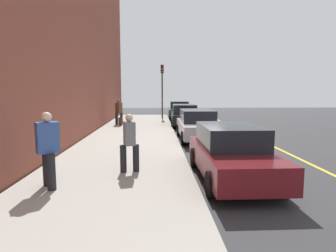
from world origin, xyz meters
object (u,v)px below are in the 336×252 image
at_px(parked_car_black, 184,115).
at_px(pedestrian_blue_coat, 48,148).
at_px(parked_car_green, 179,110).
at_px(parked_car_maroon, 231,153).
at_px(parked_car_silver, 198,125).
at_px(rolling_suitcase, 120,121).
at_px(pedestrian_grey_coat, 129,141).
at_px(pedestrian_brown_coat, 119,111).
at_px(traffic_light_pole, 162,82).

bearing_deg(parked_car_black, pedestrian_blue_coat, -18.65).
distance_m(parked_car_green, parked_car_maroon, 18.65).
bearing_deg(parked_car_black, parked_car_silver, 1.14).
bearing_deg(rolling_suitcase, pedestrian_grey_coat, 8.23).
height_order(parked_car_maroon, pedestrian_grey_coat, pedestrian_grey_coat).
xyz_separation_m(parked_car_maroon, pedestrian_brown_coat, (-12.31, -4.69, 0.32)).
distance_m(parked_car_black, rolling_suitcase, 4.47).
bearing_deg(parked_car_silver, parked_car_maroon, 0.11).
relative_size(parked_car_black, rolling_suitcase, 4.93).
bearing_deg(parked_car_green, pedestrian_brown_coat, -36.35).
distance_m(pedestrian_brown_coat, rolling_suitcase, 0.81).
relative_size(parked_car_silver, pedestrian_blue_coat, 2.46).
relative_size(pedestrian_brown_coat, pedestrian_grey_coat, 1.04).
bearing_deg(traffic_light_pole, pedestrian_blue_coat, -9.45).
xyz_separation_m(parked_car_maroon, pedestrian_blue_coat, (1.02, -4.68, 0.37)).
xyz_separation_m(parked_car_black, rolling_suitcase, (0.60, -4.41, -0.34)).
bearing_deg(traffic_light_pole, parked_car_black, 16.05).
bearing_deg(rolling_suitcase, pedestrian_blue_coat, -0.62).
bearing_deg(traffic_light_pole, pedestrian_grey_coat, -4.26).
bearing_deg(parked_car_green, pedestrian_blue_coat, -13.32).
bearing_deg(pedestrian_brown_coat, pedestrian_blue_coat, 0.03).
xyz_separation_m(pedestrian_grey_coat, traffic_light_pole, (-17.22, 1.28, 2.16)).
xyz_separation_m(parked_car_black, pedestrian_blue_coat, (13.49, -4.55, 0.37)).
relative_size(parked_car_silver, pedestrian_grey_coat, 2.70).
bearing_deg(parked_car_black, parked_car_green, 179.02).
height_order(parked_car_green, pedestrian_blue_coat, pedestrian_blue_coat).
distance_m(pedestrian_blue_coat, rolling_suitcase, 12.91).
distance_m(parked_car_silver, traffic_light_pole, 11.23).
distance_m(parked_car_maroon, pedestrian_blue_coat, 4.80).
height_order(parked_car_maroon, traffic_light_pole, traffic_light_pole).
bearing_deg(parked_car_maroon, parked_car_black, -179.41).
distance_m(parked_car_green, parked_car_silver, 11.94).
relative_size(pedestrian_brown_coat, traffic_light_pole, 0.38).
bearing_deg(parked_car_black, pedestrian_grey_coat, -12.74).
bearing_deg(pedestrian_blue_coat, rolling_suitcase, 179.38).
distance_m(parked_car_maroon, pedestrian_brown_coat, 13.18).
height_order(pedestrian_brown_coat, rolling_suitcase, pedestrian_brown_coat).
bearing_deg(pedestrian_brown_coat, parked_car_green, 143.65).
bearing_deg(pedestrian_grey_coat, pedestrian_brown_coat, -171.39).
distance_m(pedestrian_grey_coat, rolling_suitcase, 11.68).
bearing_deg(pedestrian_blue_coat, parked_car_maroon, 102.30).
bearing_deg(parked_car_green, rolling_suitcase, -33.70).
bearing_deg(traffic_light_pole, rolling_suitcase, -27.50).
height_order(parked_car_black, parked_car_maroon, same).
bearing_deg(parked_car_silver, rolling_suitcase, -138.77).
height_order(parked_car_silver, traffic_light_pole, traffic_light_pole).
distance_m(parked_car_silver, pedestrian_brown_coat, 7.31).
height_order(parked_car_black, pedestrian_brown_coat, pedestrian_brown_coat).
bearing_deg(pedestrian_brown_coat, traffic_light_pole, 149.38).
relative_size(pedestrian_blue_coat, pedestrian_grey_coat, 1.10).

